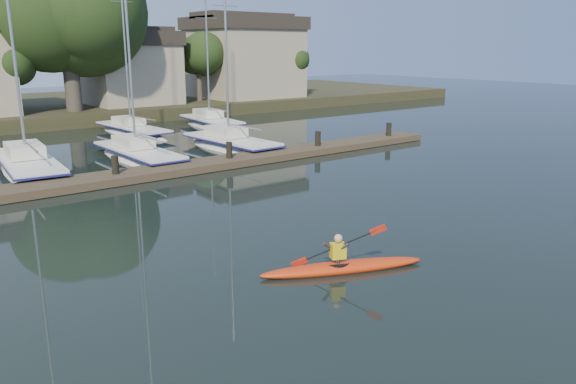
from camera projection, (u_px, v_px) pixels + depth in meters
ground at (399, 255)px, 16.37m from camera, size 160.00×160.00×0.00m
kayak at (342, 265)px, 15.18m from camera, size 4.53×2.40×1.49m
dock at (177, 169)px, 26.99m from camera, size 34.00×2.00×1.80m
sailboat_1 at (29, 177)px, 27.21m from camera, size 3.18×9.64×15.48m
sailboat_2 at (139, 163)px, 30.16m from camera, size 2.22×9.19×15.19m
sailboat_3 at (231, 153)px, 33.39m from camera, size 2.69×8.86×14.13m
sailboat_6 at (133, 137)px, 39.08m from camera, size 2.65×9.59×15.06m
sailboat_7 at (211, 129)px, 42.63m from camera, size 2.98×8.70×13.77m
shore at (47, 79)px, 47.23m from camera, size 90.00×25.25×12.75m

